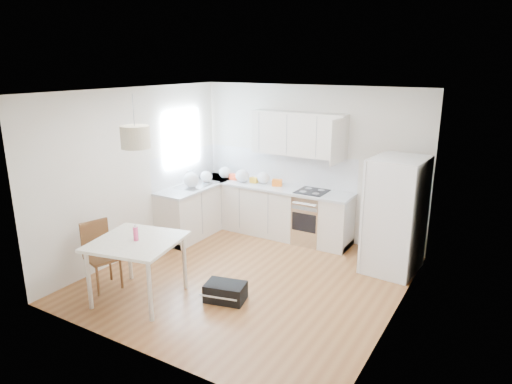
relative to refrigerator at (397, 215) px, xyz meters
The scene contains 29 objects.
floor 2.40m from the refrigerator, 141.04° to the right, with size 4.20×4.20×0.00m, color brown.
ceiling 2.89m from the refrigerator, 141.04° to the right, with size 4.20×4.20×0.00m, color white.
wall_back 1.93m from the refrigerator, 158.31° to the left, with size 4.20×4.20×0.00m, color beige.
wall_left 4.12m from the refrigerator, 159.87° to the right, with size 4.20×4.20×0.00m, color beige.
wall_right 1.53m from the refrigerator, 75.68° to the right, with size 4.20×4.20×0.00m, color beige.
window_glassblock 3.94m from the refrigerator, behind, with size 0.02×1.00×1.00m, color #BFE0F9.
cabinets_back 2.41m from the refrigerator, behind, with size 3.00×0.60×0.88m, color beige.
cabinets_left 3.57m from the refrigerator, behind, with size 0.60×1.80×0.88m, color beige.
counter_back 2.37m from the refrigerator, behind, with size 3.02×0.64×0.04m, color silver.
counter_left 3.55m from the refrigerator, behind, with size 0.64×1.82×0.04m, color silver.
backsplash_back 2.46m from the refrigerator, 163.66° to the left, with size 3.00×0.01×0.58m, color white.
backsplash_left 3.85m from the refrigerator, behind, with size 0.01×1.80×0.58m, color white.
upper_cabinets 2.20m from the refrigerator, 164.27° to the left, with size 1.70×0.32×0.75m, color beige.
range_oven 1.65m from the refrigerator, 165.71° to the left, with size 0.50×0.61×0.88m, color silver, non-canonical shape.
sink 3.55m from the refrigerator, behind, with size 0.50×0.80×0.16m, color silver, non-canonical shape.
refrigerator is the anchor object (origin of this frame).
dining_table 3.76m from the refrigerator, 135.76° to the right, with size 1.25×1.25×0.84m.
dining_chair 4.28m from the refrigerator, 141.31° to the right, with size 0.40×0.40×0.95m, color #4F3217, non-canonical shape.
drink_bottle 3.76m from the refrigerator, 135.53° to the right, with size 0.06×0.06×0.22m, color #E33F75.
gym_bag 2.78m from the refrigerator, 128.57° to the right, with size 0.52×0.34×0.24m, color black.
pendant_lamp 3.90m from the refrigerator, 136.03° to the right, with size 0.36×0.36×0.28m, color #BBAC90.
grocery_bag_a 3.39m from the refrigerator, behind, with size 0.25×0.21×0.22m, color silver.
grocery_bag_b 2.95m from the refrigerator, behind, with size 0.26×0.22×0.24m, color silver.
grocery_bag_c 2.58m from the refrigerator, behind, with size 0.24×0.20×0.21m, color silver.
grocery_bag_d 3.50m from the refrigerator, behind, with size 0.23×0.20×0.21m, color silver.
grocery_bag_e 3.55m from the refrigerator, behind, with size 0.30×0.25×0.27m, color silver.
snack_orange 2.28m from the refrigerator, 169.32° to the left, with size 0.17×0.11×0.12m, color orange.
snack_yellow 2.75m from the refrigerator, behind, with size 0.15×0.09×0.10m, color yellow.
snack_red 3.19m from the refrigerator, behind, with size 0.16×0.10×0.11m, color red.
Camera 1 is at (3.21, -5.19, 3.06)m, focal length 32.00 mm.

